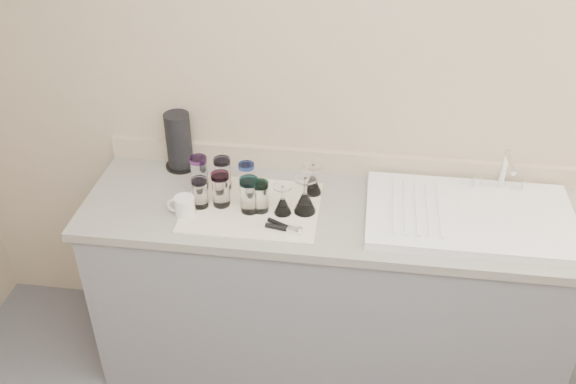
# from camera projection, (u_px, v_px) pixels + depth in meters

# --- Properties ---
(room_envelope) EXTENTS (3.54, 3.50, 2.52)m
(room_envelope) POSITION_uv_depth(u_px,v_px,m) (298.00, 291.00, 1.28)
(room_envelope) COLOR #4F4F54
(room_envelope) RESTS_ON ground
(counter_unit) EXTENTS (2.06, 0.62, 0.90)m
(counter_unit) POSITION_uv_depth(u_px,v_px,m) (328.00, 289.00, 2.88)
(counter_unit) COLOR slate
(counter_unit) RESTS_ON ground
(sink_unit) EXTENTS (0.82, 0.50, 0.22)m
(sink_unit) POSITION_uv_depth(u_px,v_px,m) (470.00, 215.00, 2.56)
(sink_unit) COLOR white
(sink_unit) RESTS_ON counter_unit
(dish_towel) EXTENTS (0.55, 0.42, 0.01)m
(dish_towel) POSITION_uv_depth(u_px,v_px,m) (252.00, 207.00, 2.63)
(dish_towel) COLOR white
(dish_towel) RESTS_ON counter_unit
(tumbler_teal) EXTENTS (0.07, 0.07, 0.15)m
(tumbler_teal) POSITION_uv_depth(u_px,v_px,m) (199.00, 172.00, 2.70)
(tumbler_teal) COLOR white
(tumbler_teal) RESTS_ON dish_towel
(tumbler_cyan) EXTENTS (0.07, 0.07, 0.14)m
(tumbler_cyan) POSITION_uv_depth(u_px,v_px,m) (223.00, 173.00, 2.70)
(tumbler_cyan) COLOR white
(tumbler_cyan) RESTS_ON dish_towel
(tumbler_purple) EXTENTS (0.07, 0.07, 0.13)m
(tumbler_purple) POSITION_uv_depth(u_px,v_px,m) (247.00, 177.00, 2.68)
(tumbler_purple) COLOR white
(tumbler_purple) RESTS_ON dish_towel
(tumbler_magenta) EXTENTS (0.07, 0.07, 0.13)m
(tumbler_magenta) POSITION_uv_depth(u_px,v_px,m) (200.00, 193.00, 2.59)
(tumbler_magenta) COLOR white
(tumbler_magenta) RESTS_ON dish_towel
(tumbler_blue) EXTENTS (0.07, 0.07, 0.15)m
(tumbler_blue) POSITION_uv_depth(u_px,v_px,m) (221.00, 189.00, 2.60)
(tumbler_blue) COLOR white
(tumbler_blue) RESTS_ON dish_towel
(tumbler_lavender) EXTENTS (0.08, 0.08, 0.15)m
(tumbler_lavender) POSITION_uv_depth(u_px,v_px,m) (249.00, 195.00, 2.56)
(tumbler_lavender) COLOR white
(tumbler_lavender) RESTS_ON dish_towel
(tumbler_extra) EXTENTS (0.07, 0.07, 0.13)m
(tumbler_extra) POSITION_uv_depth(u_px,v_px,m) (261.00, 196.00, 2.57)
(tumbler_extra) COLOR white
(tumbler_extra) RESTS_ON dish_towel
(goblet_back_right) EXTENTS (0.08, 0.08, 0.14)m
(goblet_back_right) POSITION_uv_depth(u_px,v_px,m) (313.00, 183.00, 2.68)
(goblet_back_right) COLOR white
(goblet_back_right) RESTS_ON dish_towel
(goblet_front_left) EXTENTS (0.07, 0.07, 0.13)m
(goblet_front_left) POSITION_uv_depth(u_px,v_px,m) (283.00, 204.00, 2.57)
(goblet_front_left) COLOR white
(goblet_front_left) RESTS_ON dish_towel
(goblet_front_right) EXTENTS (0.09, 0.09, 0.16)m
(goblet_front_right) POSITION_uv_depth(u_px,v_px,m) (305.00, 200.00, 2.57)
(goblet_front_right) COLOR white
(goblet_front_right) RESTS_ON dish_towel
(can_opener) EXTENTS (0.15, 0.09, 0.02)m
(can_opener) POSITION_uv_depth(u_px,v_px,m) (284.00, 227.00, 2.49)
(can_opener) COLOR silver
(can_opener) RESTS_ON dish_towel
(white_mug) EXTENTS (0.11, 0.08, 0.08)m
(white_mug) POSITION_uv_depth(u_px,v_px,m) (184.00, 206.00, 2.57)
(white_mug) COLOR white
(white_mug) RESTS_ON counter_unit
(paper_towel_roll) EXTENTS (0.14, 0.14, 0.26)m
(paper_towel_roll) POSITION_uv_depth(u_px,v_px,m) (179.00, 142.00, 2.82)
(paper_towel_roll) COLOR black
(paper_towel_roll) RESTS_ON counter_unit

